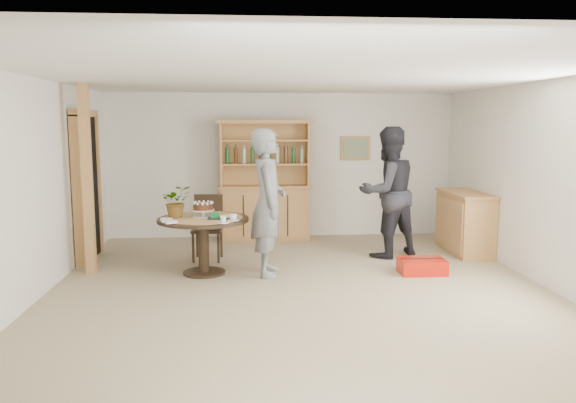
# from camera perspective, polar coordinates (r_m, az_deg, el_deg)

# --- Properties ---
(ground) EXTENTS (7.00, 7.00, 0.00)m
(ground) POSITION_cam_1_polar(r_m,az_deg,el_deg) (6.62, 1.38, -9.51)
(ground) COLOR tan
(ground) RESTS_ON ground
(room_shell) EXTENTS (6.04, 7.04, 2.52)m
(room_shell) POSITION_cam_1_polar(r_m,az_deg,el_deg) (6.33, 1.45, 5.72)
(room_shell) COLOR white
(room_shell) RESTS_ON ground
(doorway) EXTENTS (0.13, 1.10, 2.18)m
(doorway) POSITION_cam_1_polar(r_m,az_deg,el_deg) (8.64, -19.80, 1.64)
(doorway) COLOR black
(doorway) RESTS_ON ground
(pine_post) EXTENTS (0.12, 0.12, 2.50)m
(pine_post) POSITION_cam_1_polar(r_m,az_deg,el_deg) (7.79, -19.72, 2.07)
(pine_post) COLOR tan
(pine_post) RESTS_ON ground
(hutch) EXTENTS (1.62, 0.54, 2.04)m
(hutch) POSITION_cam_1_polar(r_m,az_deg,el_deg) (9.62, -2.35, 0.21)
(hutch) COLOR tan
(hutch) RESTS_ON ground
(sideboard) EXTENTS (0.54, 1.26, 0.94)m
(sideboard) POSITION_cam_1_polar(r_m,az_deg,el_deg) (9.08, 17.53, -2.01)
(sideboard) COLOR tan
(sideboard) RESTS_ON ground
(dining_table) EXTENTS (1.20, 1.20, 0.76)m
(dining_table) POSITION_cam_1_polar(r_m,az_deg,el_deg) (7.48, -8.59, -2.78)
(dining_table) COLOR black
(dining_table) RESTS_ON ground
(dining_chair) EXTENTS (0.45, 0.45, 0.95)m
(dining_chair) POSITION_cam_1_polar(r_m,az_deg,el_deg) (8.31, -8.14, -2.18)
(dining_chair) COLOR black
(dining_chair) RESTS_ON ground
(birthday_cake) EXTENTS (0.30, 0.30, 0.20)m
(birthday_cake) POSITION_cam_1_polar(r_m,az_deg,el_deg) (7.49, -8.61, -0.61)
(birthday_cake) COLOR white
(birthday_cake) RESTS_ON dining_table
(flower_vase) EXTENTS (0.47, 0.44, 0.42)m
(flower_vase) POSITION_cam_1_polar(r_m,az_deg,el_deg) (7.51, -11.29, 0.02)
(flower_vase) COLOR #3F7233
(flower_vase) RESTS_ON dining_table
(gift_tray) EXTENTS (0.30, 0.20, 0.08)m
(gift_tray) POSITION_cam_1_polar(r_m,az_deg,el_deg) (7.32, -7.02, -1.55)
(gift_tray) COLOR black
(gift_tray) RESTS_ON dining_table
(coffee_cup_a) EXTENTS (0.15, 0.15, 0.09)m
(coffee_cup_a) POSITION_cam_1_polar(r_m,az_deg,el_deg) (7.15, -5.59, -1.64)
(coffee_cup_a) COLOR white
(coffee_cup_a) RESTS_ON dining_table
(coffee_cup_b) EXTENTS (0.15, 0.15, 0.08)m
(coffee_cup_b) POSITION_cam_1_polar(r_m,az_deg,el_deg) (6.99, -6.60, -1.92)
(coffee_cup_b) COLOR white
(coffee_cup_b) RESTS_ON dining_table
(napkins) EXTENTS (0.24, 0.33, 0.03)m
(napkins) POSITION_cam_1_polar(r_m,az_deg,el_deg) (7.19, -12.06, -1.92)
(napkins) COLOR white
(napkins) RESTS_ON dining_table
(teen_boy) EXTENTS (0.48, 0.71, 1.92)m
(teen_boy) POSITION_cam_1_polar(r_m,az_deg,el_deg) (7.31, -2.05, -0.12)
(teen_boy) COLOR slate
(teen_boy) RESTS_ON ground
(adult_person) EXTENTS (1.15, 1.03, 1.94)m
(adult_person) POSITION_cam_1_polar(r_m,az_deg,el_deg) (8.45, 10.09, 0.93)
(adult_person) COLOR black
(adult_person) RESTS_ON ground
(red_suitcase) EXTENTS (0.61, 0.41, 0.21)m
(red_suitcase) POSITION_cam_1_polar(r_m,az_deg,el_deg) (7.72, 13.45, -6.40)
(red_suitcase) COLOR red
(red_suitcase) RESTS_ON ground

